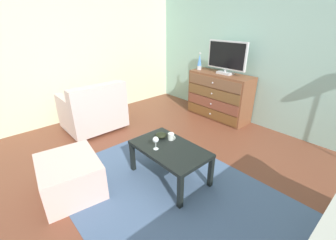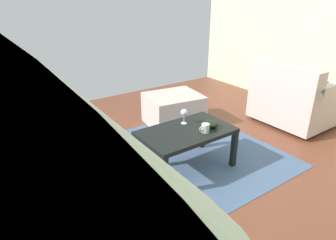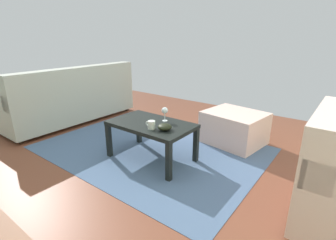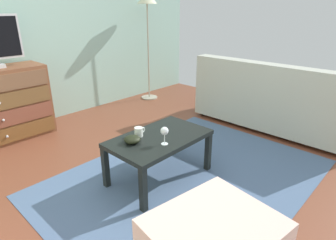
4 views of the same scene
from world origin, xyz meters
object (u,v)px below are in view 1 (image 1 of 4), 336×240
at_px(coffee_table, 170,151).
at_px(wine_glass, 156,140).
at_px(mug, 171,137).
at_px(dresser, 219,96).
at_px(bowl_decorative, 161,135).
at_px(tv, 227,57).
at_px(lava_lamp, 199,62).
at_px(ottoman, 70,176).
at_px(armchair, 94,110).

relative_size(coffee_table, wine_glass, 5.83).
relative_size(wine_glass, mug, 1.38).
xyz_separation_m(coffee_table, mug, (-0.12, 0.13, 0.10)).
relative_size(dresser, bowl_decorative, 8.51).
height_order(tv, lava_lamp, tv).
distance_m(tv, wine_glass, 2.30).
relative_size(bowl_decorative, ottoman, 0.20).
bearing_deg(tv, dresser, -159.09).
xyz_separation_m(wine_glass, bowl_decorative, (-0.17, 0.22, -0.08)).
height_order(lava_lamp, coffee_table, lava_lamp).
distance_m(coffee_table, wine_glass, 0.24).
distance_m(tv, bowl_decorative, 2.09).
distance_m(coffee_table, mug, 0.21).
distance_m(mug, ottoman, 1.23).
bearing_deg(coffee_table, tv, 108.86).
bearing_deg(mug, ottoman, -111.25).
height_order(wine_glass, ottoman, wine_glass).
height_order(dresser, ottoman, dresser).
bearing_deg(tv, coffee_table, -71.14).
bearing_deg(lava_lamp, bowl_decorative, -61.67).
xyz_separation_m(lava_lamp, wine_glass, (1.16, -2.07, -0.47)).
distance_m(tv, armchair, 2.51).
distance_m(lava_lamp, mug, 2.18).
height_order(lava_lamp, ottoman, lava_lamp).
bearing_deg(coffee_table, lava_lamp, 122.89).
relative_size(dresser, wine_glass, 7.66).
distance_m(tv, lava_lamp, 0.59).
bearing_deg(ottoman, dresser, 93.63).
height_order(tv, wine_glass, tv).
relative_size(wine_glass, armchair, 0.17).
bearing_deg(ottoman, bowl_decorative, 73.84).
relative_size(mug, bowl_decorative, 0.81).
height_order(tv, ottoman, tv).
bearing_deg(armchair, bowl_decorative, 5.16).
bearing_deg(lava_lamp, mug, -57.88).
bearing_deg(mug, wine_glass, -81.37).
xyz_separation_m(bowl_decorative, ottoman, (-0.31, -1.06, -0.26)).
relative_size(wine_glass, ottoman, 0.22).
distance_m(coffee_table, bowl_decorative, 0.27).
distance_m(mug, bowl_decorative, 0.14).
bearing_deg(bowl_decorative, lava_lamp, 118.33).
distance_m(dresser, bowl_decorative, 1.95).
bearing_deg(bowl_decorative, tv, 102.72).
distance_m(tv, mug, 2.06).
distance_m(lava_lamp, ottoman, 3.09).
xyz_separation_m(tv, lava_lamp, (-0.56, -0.07, -0.16)).
height_order(wine_glass, mug, wine_glass).
xyz_separation_m(mug, armchair, (-1.74, -0.20, -0.12)).
bearing_deg(tv, bowl_decorative, -77.28).
distance_m(dresser, tv, 0.74).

